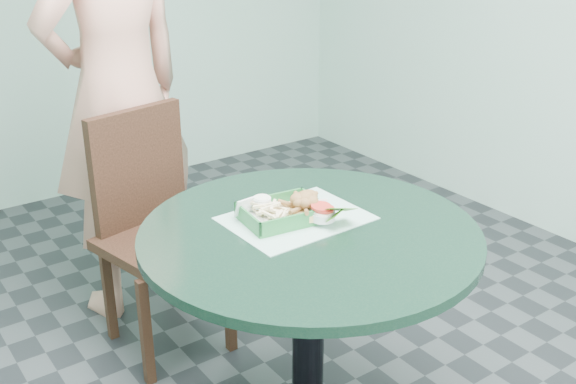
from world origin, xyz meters
TOP-DOWN VIEW (x-y plane):
  - cafe_table at (0.00, 0.00)m, footprint 0.98×0.98m
  - dining_chair at (-0.12, 0.83)m, footprint 0.41×0.41m
  - diner_person at (-0.08, 1.15)m, footprint 0.97×0.76m
  - placemat at (0.01, 0.08)m, footprint 0.41×0.31m
  - food_basket at (-0.03, 0.09)m, footprint 0.23×0.17m
  - crab_sandwich at (0.03, 0.07)m, footprint 0.13×0.13m
  - fries_pile at (-0.06, 0.10)m, footprint 0.11×0.12m
  - sauce_ramekin at (-0.07, 0.14)m, footprint 0.06×0.06m
  - garnish_cup at (0.07, 0.01)m, footprint 0.11×0.10m

SIDE VIEW (x-z plane):
  - dining_chair at x=-0.12m, z-range 0.07..1.00m
  - cafe_table at x=0.00m, z-range 0.21..0.96m
  - placemat at x=0.01m, z-range 0.75..0.75m
  - food_basket at x=-0.03m, z-range 0.74..0.79m
  - fries_pile at x=-0.06m, z-range 0.77..0.81m
  - garnish_cup at x=0.07m, z-range 0.77..0.81m
  - sauce_ramekin at x=-0.07m, z-range 0.78..0.82m
  - crab_sandwich at x=0.03m, z-range 0.76..0.84m
  - diner_person at x=-0.08m, z-range 0.00..2.35m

